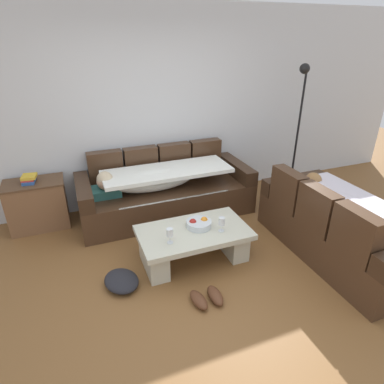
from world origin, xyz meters
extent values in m
plane|color=brown|center=(0.00, 0.00, 0.00)|extent=(14.00, 14.00, 0.00)
cube|color=silver|center=(0.00, 2.15, 1.35)|extent=(9.00, 0.10, 2.70)
cube|color=#442C1C|center=(0.07, 1.60, 0.21)|extent=(2.34, 0.92, 0.42)
cube|color=#442C1C|center=(-0.67, 1.98, 0.65)|extent=(0.46, 0.16, 0.46)
cube|color=#442C1C|center=(-0.18, 1.98, 0.65)|extent=(0.46, 0.16, 0.46)
cube|color=#442C1C|center=(0.32, 1.98, 0.65)|extent=(0.46, 0.16, 0.46)
cube|color=#442C1C|center=(0.81, 1.98, 0.65)|extent=(0.46, 0.16, 0.46)
cube|color=#362316|center=(-1.01, 1.60, 0.52)|extent=(0.18, 0.92, 0.20)
cube|color=#362316|center=(1.15, 1.60, 0.52)|extent=(0.18, 0.92, 0.20)
cube|color=#2D6660|center=(-0.74, 1.59, 0.47)|extent=(0.36, 0.28, 0.11)
sphere|color=tan|center=(-0.74, 1.55, 0.64)|extent=(0.21, 0.21, 0.21)
sphere|color=#CCB793|center=(-0.74, 1.55, 0.67)|extent=(0.20, 0.20, 0.20)
ellipsoid|color=white|center=(-0.12, 1.55, 0.56)|extent=(1.10, 0.44, 0.28)
cube|color=white|center=(0.07, 1.53, 0.66)|extent=(1.70, 0.60, 0.05)
cube|color=white|center=(0.07, 1.16, 0.23)|extent=(1.44, 0.04, 0.38)
cube|color=#442C1C|center=(1.61, -0.01, 0.21)|extent=(0.92, 1.89, 0.42)
cube|color=#442C1C|center=(1.23, -0.52, 0.65)|extent=(0.16, 0.48, 0.46)
cube|color=#442C1C|center=(1.23, -0.01, 0.65)|extent=(0.16, 0.48, 0.46)
cube|color=#442C1C|center=(1.23, 0.50, 0.65)|extent=(0.16, 0.48, 0.46)
cube|color=#362316|center=(1.61, 0.84, 0.52)|extent=(0.92, 0.18, 0.20)
cube|color=gray|center=(1.62, 0.57, 0.47)|extent=(0.28, 0.36, 0.11)
sphere|color=#936B4C|center=(1.66, 0.57, 0.64)|extent=(0.21, 0.21, 0.21)
sphere|color=#9E7042|center=(1.66, 0.57, 0.67)|extent=(0.20, 0.20, 0.20)
ellipsoid|color=silver|center=(1.66, -0.05, 0.56)|extent=(0.44, 0.97, 0.28)
cube|color=silver|center=(1.68, -0.01, 0.66)|extent=(0.60, 1.41, 0.05)
cube|color=silver|center=(2.05, -0.01, 0.23)|extent=(0.04, 1.20, 0.38)
cube|color=beige|center=(0.03, 0.47, 0.35)|extent=(1.20, 0.68, 0.06)
cube|color=beige|center=(-0.43, 0.47, 0.16)|extent=(0.20, 0.54, 0.32)
cube|color=beige|center=(0.49, 0.47, 0.16)|extent=(0.20, 0.54, 0.32)
cylinder|color=silver|center=(0.11, 0.52, 0.42)|extent=(0.28, 0.28, 0.07)
sphere|color=orange|center=(0.18, 0.53, 0.44)|extent=(0.08, 0.08, 0.08)
sphere|color=#AA241E|center=(0.05, 0.53, 0.44)|extent=(0.08, 0.08, 0.08)
cylinder|color=silver|center=(-0.28, 0.34, 0.38)|extent=(0.06, 0.06, 0.01)
cylinder|color=silver|center=(-0.28, 0.34, 0.42)|extent=(0.01, 0.01, 0.07)
cylinder|color=silver|center=(-0.28, 0.34, 0.50)|extent=(0.07, 0.07, 0.08)
cylinder|color=silver|center=(0.30, 0.35, 0.38)|extent=(0.06, 0.06, 0.01)
cylinder|color=silver|center=(0.30, 0.35, 0.42)|extent=(0.01, 0.01, 0.07)
cylinder|color=silver|center=(0.30, 0.35, 0.50)|extent=(0.07, 0.07, 0.08)
cube|color=brown|center=(-1.59, 1.85, 0.31)|extent=(0.70, 0.42, 0.62)
cube|color=brown|center=(-1.59, 1.85, 0.63)|extent=(0.72, 0.44, 0.02)
cube|color=#2D569E|center=(-1.62, 1.85, 0.66)|extent=(0.16, 0.23, 0.03)
cube|color=red|center=(-1.62, 1.86, 0.68)|extent=(0.17, 0.19, 0.02)
cube|color=gold|center=(-1.61, 1.86, 0.71)|extent=(0.19, 0.20, 0.03)
cylinder|color=black|center=(2.16, 1.59, 0.01)|extent=(0.28, 0.28, 0.02)
cylinder|color=black|center=(2.16, 1.59, 0.92)|extent=(0.03, 0.03, 1.80)
sphere|color=black|center=(2.04, 1.49, 1.88)|extent=(0.14, 0.14, 0.14)
ellipsoid|color=#59331E|center=(-0.18, -0.19, 0.04)|extent=(0.15, 0.28, 0.09)
ellipsoid|color=#59331E|center=(-0.01, -0.19, 0.04)|extent=(0.13, 0.27, 0.09)
ellipsoid|color=#232328|center=(-0.81, 0.32, 0.06)|extent=(0.44, 0.48, 0.12)
camera|label=1|loc=(-1.07, -2.31, 2.28)|focal=30.34mm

